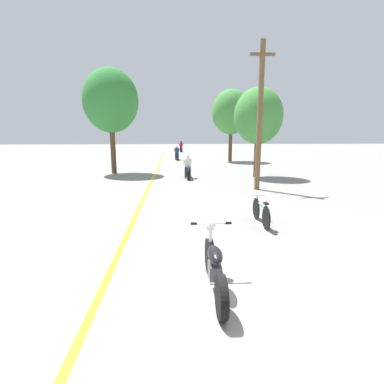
% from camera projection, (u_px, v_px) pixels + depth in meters
% --- Properties ---
extents(ground_plane, '(120.00, 120.00, 0.00)m').
position_uv_depth(ground_plane, '(203.00, 295.00, 4.93)').
color(ground_plane, gray).
extents(lane_stripe_center, '(0.14, 48.00, 0.01)m').
position_uv_depth(lane_stripe_center, '(152.00, 180.00, 16.69)').
color(lane_stripe_center, yellow).
rests_on(lane_stripe_center, ground).
extents(lane_stripe_edge, '(0.14, 48.00, 0.01)m').
position_uv_depth(lane_stripe_edge, '(218.00, 179.00, 16.90)').
color(lane_stripe_edge, white).
rests_on(lane_stripe_edge, ground).
extents(utility_pole, '(1.10, 0.24, 6.48)m').
position_uv_depth(utility_pole, '(260.00, 116.00, 13.26)').
color(utility_pole, brown).
rests_on(utility_pole, ground).
extents(roadside_tree_right_near, '(2.78, 2.51, 5.12)m').
position_uv_depth(roadside_tree_right_near, '(258.00, 116.00, 17.04)').
color(roadside_tree_right_near, '#513A23').
rests_on(roadside_tree_right_near, ground).
extents(roadside_tree_right_far, '(3.37, 3.03, 6.26)m').
position_uv_depth(roadside_tree_right_far, '(231.00, 112.00, 26.16)').
color(roadside_tree_right_far, '#513A23').
rests_on(roadside_tree_right_far, ground).
extents(roadside_tree_left, '(3.39, 3.05, 6.46)m').
position_uv_depth(roadside_tree_left, '(111.00, 101.00, 18.38)').
color(roadside_tree_left, '#513A23').
rests_on(roadside_tree_left, ground).
extents(motorcycle_foreground, '(0.74, 2.12, 1.04)m').
position_uv_depth(motorcycle_foreground, '(214.00, 266.00, 5.01)').
color(motorcycle_foreground, black).
rests_on(motorcycle_foreground, ground).
extents(motorcycle_rider_lead, '(0.50, 2.07, 1.37)m').
position_uv_depth(motorcycle_rider_lead, '(188.00, 169.00, 17.20)').
color(motorcycle_rider_lead, black).
rests_on(motorcycle_rider_lead, ground).
extents(motorcycle_rider_mid, '(0.50, 2.00, 1.35)m').
position_uv_depth(motorcycle_rider_mid, '(177.00, 154.00, 28.37)').
color(motorcycle_rider_mid, black).
rests_on(motorcycle_rider_mid, ground).
extents(motorcycle_rider_far, '(0.50, 2.03, 1.42)m').
position_uv_depth(motorcycle_rider_far, '(181.00, 148.00, 39.47)').
color(motorcycle_rider_far, black).
rests_on(motorcycle_rider_far, ground).
extents(bicycle_parked, '(0.44, 1.68, 0.78)m').
position_uv_depth(bicycle_parked, '(261.00, 212.00, 8.60)').
color(bicycle_parked, black).
rests_on(bicycle_parked, ground).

